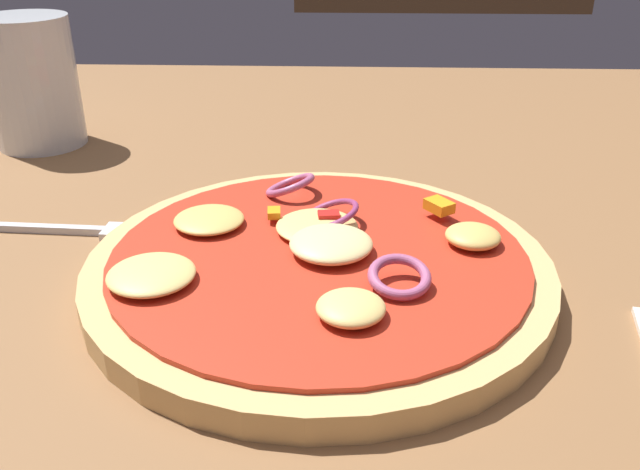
{
  "coord_description": "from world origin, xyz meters",
  "views": [
    {
      "loc": [
        -0.03,
        -0.36,
        0.24
      ],
      "look_at": [
        -0.04,
        0.01,
        0.06
      ],
      "focal_mm": 38.07,
      "sensor_mm": 36.0,
      "label": 1
    }
  ],
  "objects": [
    {
      "name": "dining_table",
      "position": [
        0.0,
        0.0,
        0.02
      ],
      "size": [
        1.23,
        1.06,
        0.04
      ],
      "color": "brown",
      "rests_on": "ground"
    },
    {
      "name": "pizza",
      "position": [
        -0.04,
        -0.01,
        0.05
      ],
      "size": [
        0.27,
        0.27,
        0.03
      ],
      "color": "tan",
      "rests_on": "dining_table"
    },
    {
      "name": "beer_glass",
      "position": [
        -0.3,
        0.22,
        0.09
      ],
      "size": [
        0.08,
        0.08,
        0.11
      ],
      "color": "silver",
      "rests_on": "dining_table"
    },
    {
      "name": "fork",
      "position": [
        -0.22,
        0.04,
        0.04
      ],
      "size": [
        0.18,
        0.02,
        0.01
      ],
      "color": "silver",
      "rests_on": "dining_table"
    }
  ]
}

